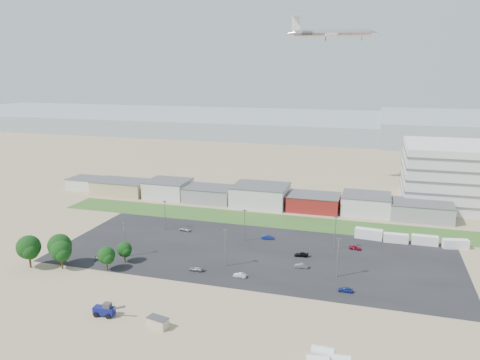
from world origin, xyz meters
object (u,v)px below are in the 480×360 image
at_px(telehandler, 104,309).
at_px(airliner, 332,33).
at_px(parked_car_11, 268,237).
at_px(parked_car_12, 301,254).
at_px(tree_far_left, 29,250).
at_px(parked_car_2, 345,289).
at_px(parked_car_3, 196,269).
at_px(portable_shed, 158,323).
at_px(parked_car_8, 355,248).
at_px(parked_car_10, 102,258).
at_px(parked_car_13, 240,275).
at_px(box_trailer_a, 369,234).
at_px(parked_car_9, 185,229).
at_px(storage_tank_nw, 323,352).
at_px(parked_car_1, 301,266).

xyz_separation_m(telehandler, airliner, (34.18, 135.30, 68.40)).
height_order(parked_car_11, parked_car_12, parked_car_11).
bearing_deg(tree_far_left, airliner, 59.73).
bearing_deg(parked_car_2, airliner, -170.25).
height_order(telehandler, parked_car_3, telehandler).
xyz_separation_m(portable_shed, parked_car_8, (38.28, 58.34, -0.54)).
bearing_deg(parked_car_10, parked_car_13, -97.18).
height_order(parked_car_8, parked_car_13, parked_car_8).
distance_m(telehandler, parked_car_8, 77.45).
relative_size(telehandler, box_trailer_a, 0.88).
distance_m(parked_car_2, parked_car_13, 27.76).
xyz_separation_m(parked_car_2, parked_car_9, (-56.38, 30.74, -0.05)).
relative_size(parked_car_8, parked_car_10, 0.82).
height_order(portable_shed, box_trailer_a, box_trailer_a).
height_order(tree_far_left, parked_car_8, tree_far_left).
relative_size(storage_tank_nw, parked_car_11, 1.09).
bearing_deg(parked_car_11, parked_car_3, 150.23).
relative_size(box_trailer_a, parked_car_10, 1.96).
xyz_separation_m(box_trailer_a, parked_car_10, (-74.08, -40.71, -0.99)).
relative_size(airliner, parked_car_12, 9.63).
bearing_deg(parked_car_10, parked_car_9, -31.12).
xyz_separation_m(telehandler, parked_car_8, (52.10, 57.30, -0.98)).
xyz_separation_m(parked_car_9, parked_car_12, (42.11, -11.15, 0.04)).
xyz_separation_m(portable_shed, parked_car_10, (-32.14, 28.87, -0.52)).
distance_m(box_trailer_a, parked_car_11, 33.28).
bearing_deg(portable_shed, parked_car_12, 76.65).
distance_m(portable_shed, parked_car_10, 43.20).
distance_m(parked_car_1, parked_car_11, 24.24).
relative_size(portable_shed, parked_car_10, 1.03).
height_order(storage_tank_nw, parked_car_8, storage_tank_nw).
bearing_deg(tree_far_left, storage_tank_nw, -12.99).
bearing_deg(airliner, box_trailer_a, -81.94).
bearing_deg(parked_car_13, telehandler, -40.93).
relative_size(airliner, parked_car_1, 10.44).
height_order(storage_tank_nw, parked_car_1, storage_tank_nw).
distance_m(portable_shed, parked_car_1, 46.87).
xyz_separation_m(parked_car_1, parked_car_2, (12.94, -11.38, -0.02)).
bearing_deg(parked_car_8, parked_car_13, 142.05).
bearing_deg(telehandler, parked_car_1, 42.00).
bearing_deg(airliner, parked_car_13, -105.52).
height_order(telehandler, airliner, airliner).
xyz_separation_m(parked_car_8, parked_car_10, (-70.42, -29.47, 0.03)).
height_order(airliner, parked_car_8, airliner).
relative_size(storage_tank_nw, box_trailer_a, 0.50).
xyz_separation_m(telehandler, parked_car_9, (-5.09, 58.26, -1.03)).
bearing_deg(parked_car_9, box_trailer_a, -75.51).
xyz_separation_m(storage_tank_nw, parked_car_1, (-10.83, 40.87, -0.67)).
bearing_deg(storage_tank_nw, parked_car_12, 103.93).
relative_size(parked_car_11, parked_car_12, 0.95).
bearing_deg(parked_car_2, tree_far_left, -82.53).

